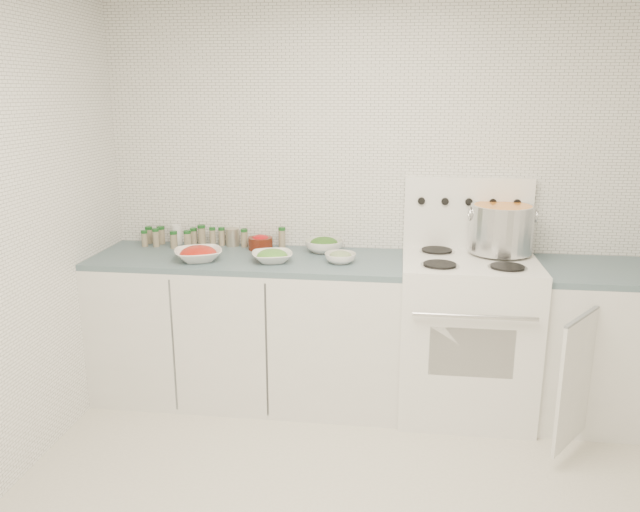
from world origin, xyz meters
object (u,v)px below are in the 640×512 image
(stove, at_px, (466,331))
(bowl_tomato, at_px, (198,254))
(bowl_snowpea, at_px, (272,256))
(stock_pot, at_px, (501,227))

(stove, xyz_separation_m, bowl_tomato, (-1.57, -0.12, 0.44))
(bowl_tomato, xyz_separation_m, bowl_snowpea, (0.43, 0.03, -0.01))
(stove, height_order, bowl_snowpea, stove)
(stove, distance_m, bowl_tomato, 1.63)
(stock_pot, relative_size, bowl_tomato, 1.07)
(bowl_tomato, bearing_deg, stove, 4.28)
(bowl_snowpea, bearing_deg, bowl_tomato, -176.25)
(stove, height_order, bowl_tomato, stove)
(stove, distance_m, stock_pot, 0.64)
(bowl_tomato, relative_size, bowl_snowpea, 1.23)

